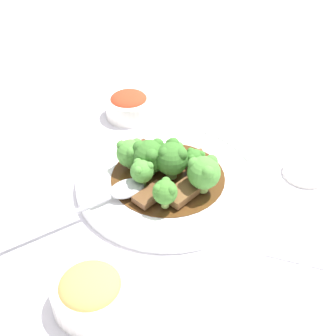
{
  "coord_description": "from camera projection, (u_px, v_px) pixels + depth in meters",
  "views": [
    {
      "loc": [
        0.51,
        0.26,
        0.51
      ],
      "look_at": [
        0.0,
        0.0,
        0.03
      ],
      "focal_mm": 50.0,
      "sensor_mm": 36.0,
      "label": 1
    }
  ],
  "objects": [
    {
      "name": "broccoli_floret_7",
      "position": [
        204.0,
        172.0,
        0.7
      ],
      "size": [
        0.05,
        0.05,
        0.06
      ],
      "color": "#8EB756",
      "rests_on": "main_plate"
    },
    {
      "name": "broccoli_floret_5",
      "position": [
        172.0,
        157.0,
        0.73
      ],
      "size": [
        0.05,
        0.05,
        0.06
      ],
      "color": "#7FA84C",
      "rests_on": "main_plate"
    },
    {
      "name": "beef_strip_0",
      "position": [
        152.0,
        195.0,
        0.71
      ],
      "size": [
        0.06,
        0.04,
        0.01
      ],
      "color": "brown",
      "rests_on": "main_plate"
    },
    {
      "name": "broccoli_floret_3",
      "position": [
        142.0,
        171.0,
        0.71
      ],
      "size": [
        0.04,
        0.04,
        0.05
      ],
      "color": "#8EB756",
      "rests_on": "main_plate"
    },
    {
      "name": "sauce_dish",
      "position": [
        306.0,
        171.0,
        0.78
      ],
      "size": [
        0.08,
        0.08,
        0.01
      ],
      "color": "white",
      "rests_on": "ground_plane"
    },
    {
      "name": "broccoli_floret_6",
      "position": [
        173.0,
        151.0,
        0.77
      ],
      "size": [
        0.04,
        0.04,
        0.04
      ],
      "color": "#7FA84C",
      "rests_on": "main_plate"
    },
    {
      "name": "serving_spoon",
      "position": [
        113.0,
        195.0,
        0.71
      ],
      "size": [
        0.21,
        0.14,
        0.01
      ],
      "color": "#B7B7BC",
      "rests_on": "main_plate"
    },
    {
      "name": "main_plate",
      "position": [
        168.0,
        179.0,
        0.76
      ],
      "size": [
        0.3,
        0.3,
        0.02
      ],
      "color": "white",
      "rests_on": "ground_plane"
    },
    {
      "name": "side_bowl_kimchi",
      "position": [
        129.0,
        105.0,
        0.91
      ],
      "size": [
        0.09,
        0.09,
        0.05
      ],
      "color": "white",
      "rests_on": "ground_plane"
    },
    {
      "name": "beef_strip_1",
      "position": [
        196.0,
        161.0,
        0.78
      ],
      "size": [
        0.06,
        0.06,
        0.01
      ],
      "color": "brown",
      "rests_on": "main_plate"
    },
    {
      "name": "broccoli_floret_0",
      "position": [
        195.0,
        159.0,
        0.74
      ],
      "size": [
        0.03,
        0.03,
        0.05
      ],
      "color": "#7FA84C",
      "rests_on": "main_plate"
    },
    {
      "name": "beef_strip_3",
      "position": [
        183.0,
        192.0,
        0.71
      ],
      "size": [
        0.07,
        0.05,
        0.01
      ],
      "color": "brown",
      "rests_on": "main_plate"
    },
    {
      "name": "broccoli_floret_4",
      "position": [
        150.0,
        156.0,
        0.74
      ],
      "size": [
        0.05,
        0.05,
        0.06
      ],
      "color": "#8EB756",
      "rests_on": "main_plate"
    },
    {
      "name": "paper_napkin",
      "position": [
        298.0,
        234.0,
        0.68
      ],
      "size": [
        0.12,
        0.1,
        0.01
      ],
      "color": "white",
      "rests_on": "ground_plane"
    },
    {
      "name": "broccoli_floret_1",
      "position": [
        131.0,
        153.0,
        0.75
      ],
      "size": [
        0.05,
        0.05,
        0.05
      ],
      "color": "#7FA84C",
      "rests_on": "main_plate"
    },
    {
      "name": "beef_strip_2",
      "position": [
        152.0,
        155.0,
        0.79
      ],
      "size": [
        0.05,
        0.08,
        0.01
      ],
      "color": "#56331E",
      "rests_on": "main_plate"
    },
    {
      "name": "broccoli_floret_2",
      "position": [
        165.0,
        192.0,
        0.68
      ],
      "size": [
        0.04,
        0.04,
        0.05
      ],
      "color": "#8EB756",
      "rests_on": "main_plate"
    },
    {
      "name": "side_bowl_appetizer",
      "position": [
        91.0,
        292.0,
        0.57
      ],
      "size": [
        0.1,
        0.1,
        0.05
      ],
      "color": "white",
      "rests_on": "ground_plane"
    },
    {
      "name": "ground_plane",
      "position": [
        168.0,
        184.0,
        0.77
      ],
      "size": [
        4.0,
        4.0,
        0.0
      ],
      "primitive_type": "plane",
      "color": "silver"
    }
  ]
}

